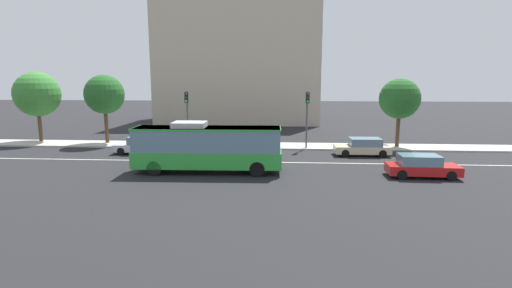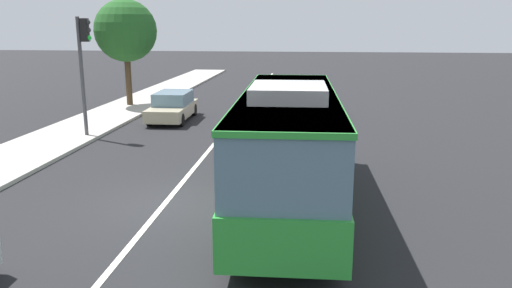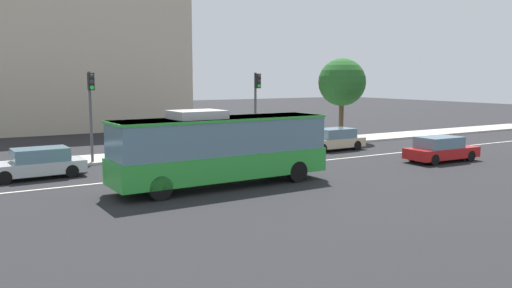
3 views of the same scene
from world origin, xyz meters
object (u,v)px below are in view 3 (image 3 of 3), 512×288
Objects in this scene: traffic_light_mid_block at (91,101)px; street_tree_kerbside_right at (342,82)px; traffic_light_near_corner at (257,97)px; transit_bus at (221,146)px; sedan_red at (441,149)px; sedan_silver at (37,163)px; sedan_beige at (333,140)px.

street_tree_kerbside_right is at bearing 89.92° from traffic_light_mid_block.
traffic_light_near_corner is at bearing 86.43° from traffic_light_mid_block.
traffic_light_near_corner is (7.27, 9.08, 1.75)m from transit_bus.
sedan_red is 0.88× the size of traffic_light_mid_block.
sedan_silver is 0.72× the size of street_tree_kerbside_right.
traffic_light_mid_block is at bearing -92.81° from traffic_light_near_corner.
sedan_beige is (-2.35, 6.96, 0.00)m from sedan_red.
sedan_beige is at bearing 110.37° from sedan_red.
sedan_beige is (18.62, 0.30, 0.00)m from sedan_silver.
street_tree_kerbside_right is at bearing 95.13° from traffic_light_near_corner.
street_tree_kerbside_right reaches higher than traffic_light_mid_block.
traffic_light_mid_block is (-3.54, 8.94, 1.75)m from transit_bus.
sedan_silver is 22.00m from sedan_red.
sedan_beige is 15.77m from traffic_light_mid_block.
transit_bus is 9.34m from sedan_silver.
street_tree_kerbside_right is (1.52, 10.74, 3.78)m from sedan_red.
sedan_red is 7.34m from sedan_beige.
sedan_beige is at bearing 76.93° from traffic_light_mid_block.
sedan_red is 0.72× the size of street_tree_kerbside_right.
sedan_red is at bearing 159.63° from sedan_silver.
street_tree_kerbside_right is (22.49, 4.08, 3.78)m from sedan_silver.
traffic_light_near_corner reaches higher than transit_bus.
sedan_silver is 0.88× the size of traffic_light_mid_block.
street_tree_kerbside_right is at bearing 83.67° from sedan_red.
sedan_silver is 1.01× the size of sedan_red.
sedan_silver is 1.01× the size of sedan_beige.
traffic_light_near_corner is at bearing -30.37° from sedan_beige.
traffic_light_mid_block is at bearing -143.82° from sedan_silver.
sedan_red is at bearing 32.38° from traffic_light_near_corner.
transit_bus is 1.94× the size of traffic_light_near_corner.
street_tree_kerbside_right reaches higher than transit_bus.
sedan_silver is 18.62m from sedan_beige.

